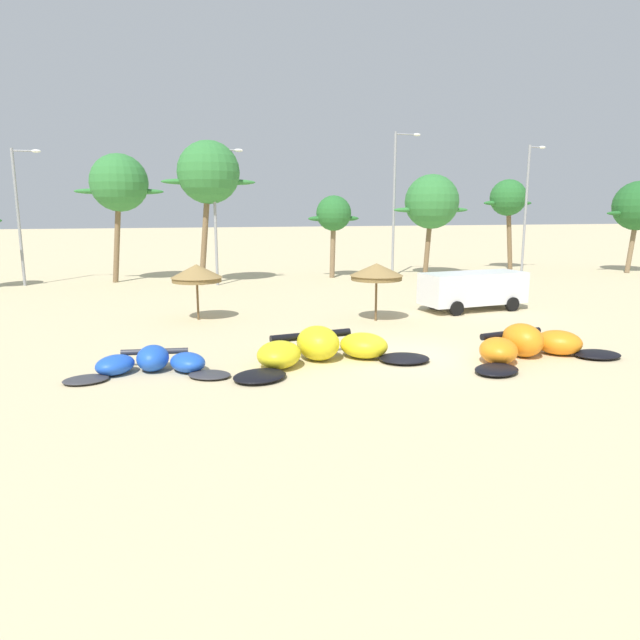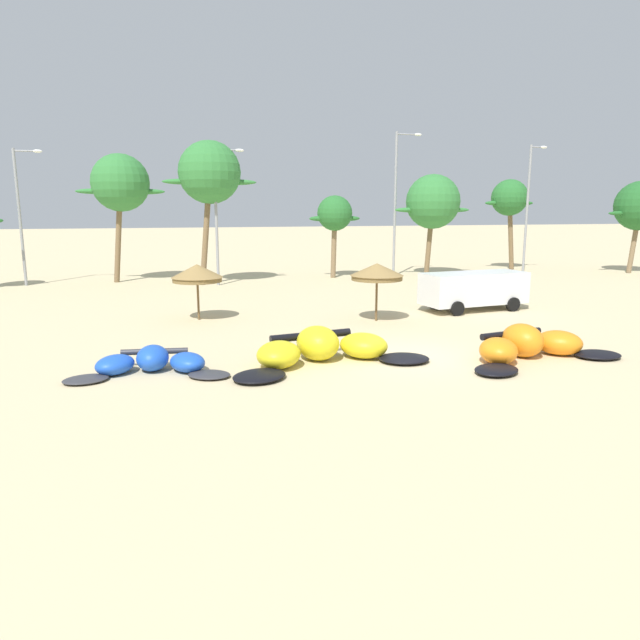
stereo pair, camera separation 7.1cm
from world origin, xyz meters
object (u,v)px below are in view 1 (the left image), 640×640
at_px(parked_van, 471,288).
at_px(palm_center_right, 432,202).
at_px(kite_left, 322,349).
at_px(palm_center_left, 334,215).
at_px(kite_left_of_center, 529,346).
at_px(palm_right_of_gap, 508,199).
at_px(lamppost_east, 527,204).
at_px(beach_umbrella_middle, 377,272).
at_px(kite_far_left, 152,363).
at_px(palm_left, 119,184).
at_px(lamppost_west, 20,210).
at_px(lamppost_east_center, 396,197).
at_px(palm_left_of_gap, 209,173).
at_px(palm_right, 638,206).
at_px(lamppost_west_center, 218,209).
at_px(beach_umbrella_near_van, 197,273).

height_order(parked_van, palm_center_right, palm_center_right).
relative_size(kite_left, palm_center_left, 1.19).
relative_size(kite_left_of_center, palm_right_of_gap, 0.86).
height_order(palm_center_left, palm_center_right, palm_center_right).
bearing_deg(lamppost_east, kite_left_of_center, -123.67).
distance_m(beach_umbrella_middle, palm_center_left, 16.17).
relative_size(kite_far_left, palm_center_left, 0.87).
bearing_deg(palm_left, parked_van, -42.93).
height_order(beach_umbrella_middle, palm_left, palm_left).
height_order(lamppost_west, lamppost_east_center, lamppost_east_center).
bearing_deg(lamppost_east_center, beach_umbrella_middle, -114.93).
height_order(palm_center_right, lamppost_east_center, lamppost_east_center).
bearing_deg(kite_far_left, palm_left_of_gap, 80.35).
distance_m(kite_far_left, palm_right_of_gap, 36.10).
bearing_deg(kite_far_left, palm_right, 28.18).
height_order(palm_right_of_gap, lamppost_east_center, lamppost_east_center).
relative_size(palm_left, lamppost_east_center, 0.83).
distance_m(kite_left_of_center, beach_umbrella_middle, 8.08).
xyz_separation_m(kite_far_left, palm_right, (35.11, 18.81, 4.71)).
bearing_deg(lamppost_west_center, kite_far_left, -101.16).
distance_m(palm_left, lamppost_east, 29.07).
xyz_separation_m(palm_left, lamppost_east, (28.95, -2.35, -1.24)).
bearing_deg(beach_umbrella_near_van, lamppost_west, 124.44).
height_order(kite_far_left, beach_umbrella_near_van, beach_umbrella_near_van).
bearing_deg(palm_center_left, parked_van, -79.35).
bearing_deg(lamppost_east_center, kite_left, -117.63).
distance_m(lamppost_west, lamppost_east, 34.96).
xyz_separation_m(beach_umbrella_middle, parked_van, (5.39, 1.30, -1.09)).
xyz_separation_m(kite_left, palm_right, (29.79, 18.97, 4.58)).
xyz_separation_m(palm_left, palm_right_of_gap, (29.09, 0.40, -0.86)).
bearing_deg(beach_umbrella_middle, kite_far_left, -147.73).
xyz_separation_m(palm_center_right, lamppost_east, (7.57, -0.44, -0.08)).
xyz_separation_m(parked_van, palm_center_right, (4.43, 13.86, 4.20)).
height_order(parked_van, lamppost_east_center, lamppost_east_center).
xyz_separation_m(kite_left, palm_center_right, (13.93, 21.28, 4.86)).
bearing_deg(lamppost_west, beach_umbrella_near_van, -55.56).
height_order(kite_left, kite_left_of_center, kite_left).
relative_size(palm_center_left, palm_center_right, 0.79).
distance_m(beach_umbrella_near_van, palm_right_of_gap, 29.57).
distance_m(beach_umbrella_near_van, palm_center_right, 21.90).
distance_m(parked_van, palm_right_of_gap, 20.71).
distance_m(beach_umbrella_middle, lamppost_west_center, 15.04).
relative_size(lamppost_west_center, lamppost_east, 0.91).
relative_size(beach_umbrella_near_van, palm_left, 0.30).
xyz_separation_m(palm_left, palm_center_left, (14.23, -1.29, -2.02)).
bearing_deg(palm_center_left, palm_left, 174.83).
bearing_deg(palm_center_left, lamppost_west_center, -165.97).
relative_size(palm_right_of_gap, lamppost_east_center, 0.70).
height_order(beach_umbrella_near_van, palm_center_left, palm_center_left).
bearing_deg(lamppost_east, palm_right_of_gap, 87.06).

